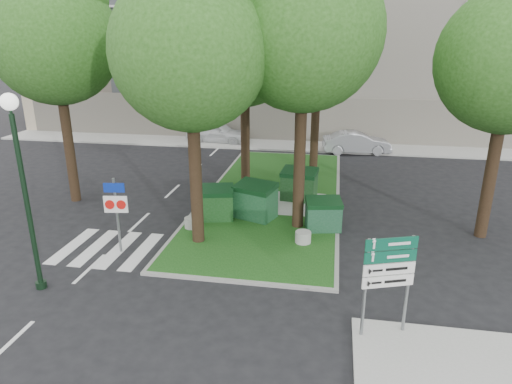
% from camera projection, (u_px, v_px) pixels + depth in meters
% --- Properties ---
extents(ground, '(120.00, 120.00, 0.00)m').
position_uv_depth(ground, '(222.00, 280.00, 14.38)').
color(ground, black).
rests_on(ground, ground).
extents(median_island, '(6.00, 16.00, 0.12)m').
position_uv_depth(median_island, '(272.00, 196.00, 21.73)').
color(median_island, '#154112').
rests_on(median_island, ground).
extents(median_kerb, '(6.30, 16.30, 0.10)m').
position_uv_depth(median_kerb, '(272.00, 196.00, 21.73)').
color(median_kerb, gray).
rests_on(median_kerb, ground).
extents(sidewalk_corner, '(5.00, 4.00, 0.12)m').
position_uv_depth(sidewalk_corner, '(469.00, 384.00, 10.05)').
color(sidewalk_corner, '#999993').
rests_on(sidewalk_corner, ground).
extents(building_sidewalk, '(42.00, 3.00, 0.12)m').
position_uv_depth(building_sidewalk, '(286.00, 145.00, 31.58)').
color(building_sidewalk, '#999993').
rests_on(building_sidewalk, ground).
extents(zebra_crossing, '(5.00, 3.00, 0.01)m').
position_uv_depth(zebra_crossing, '(130.00, 250.00, 16.39)').
color(zebra_crossing, silver).
rests_on(zebra_crossing, ground).
extents(apartment_building, '(41.00, 12.00, 16.00)m').
position_uv_depth(apartment_building, '(299.00, 25.00, 35.95)').
color(apartment_building, beige).
rests_on(apartment_building, ground).
extents(tree_median_near_left, '(5.20, 5.20, 10.53)m').
position_uv_depth(tree_median_near_left, '(192.00, 35.00, 14.60)').
color(tree_median_near_left, black).
rests_on(tree_median_near_left, ground).
extents(tree_median_near_right, '(5.60, 5.60, 11.46)m').
position_uv_depth(tree_median_near_right, '(307.00, 15.00, 15.67)').
color(tree_median_near_right, black).
rests_on(tree_median_near_right, ground).
extents(tree_median_mid, '(4.80, 4.80, 9.99)m').
position_uv_depth(tree_median_mid, '(247.00, 43.00, 20.67)').
color(tree_median_mid, black).
rests_on(tree_median_mid, ground).
extents(tree_median_far, '(5.80, 5.80, 11.93)m').
position_uv_depth(tree_median_far, '(322.00, 13.00, 22.50)').
color(tree_median_far, black).
rests_on(tree_median_far, ground).
extents(tree_street_left, '(5.40, 5.40, 11.00)m').
position_uv_depth(tree_street_left, '(55.00, 27.00, 18.88)').
color(tree_street_left, black).
rests_on(tree_street_left, ground).
extents(dumpster_a, '(1.69, 1.35, 1.39)m').
position_uv_depth(dumpster_a, '(215.00, 203.00, 18.74)').
color(dumpster_a, '#0F3810').
rests_on(dumpster_a, median_island).
extents(dumpster_b, '(1.93, 1.65, 1.52)m').
position_uv_depth(dumpster_b, '(255.00, 201.00, 18.81)').
color(dumpster_b, '#134322').
rests_on(dumpster_b, median_island).
extents(dumpster_c, '(1.74, 1.33, 1.48)m').
position_uv_depth(dumpster_c, '(299.00, 185.00, 20.88)').
color(dumpster_c, black).
rests_on(dumpster_c, median_island).
extents(dumpster_d, '(1.52, 1.20, 1.27)m').
position_uv_depth(dumpster_d, '(323.00, 214.00, 17.71)').
color(dumpster_d, '#123D24').
rests_on(dumpster_d, median_island).
extents(bollard_left, '(0.57, 0.57, 0.41)m').
position_uv_depth(bollard_left, '(192.00, 223.00, 17.97)').
color(bollard_left, '#9D9D98').
rests_on(bollard_left, median_island).
extents(bollard_right, '(0.58, 0.58, 0.42)m').
position_uv_depth(bollard_right, '(303.00, 237.00, 16.68)').
color(bollard_right, '#959691').
rests_on(bollard_right, median_island).
extents(bollard_mid, '(0.63, 0.63, 0.45)m').
position_uv_depth(bollard_mid, '(254.00, 213.00, 18.90)').
color(bollard_mid, gray).
rests_on(bollard_mid, median_island).
extents(litter_bin, '(0.35, 0.35, 0.62)m').
position_uv_depth(litter_bin, '(307.00, 185.00, 22.13)').
color(litter_bin, yellow).
rests_on(litter_bin, median_island).
extents(street_lamp, '(0.47, 0.47, 5.89)m').
position_uv_depth(street_lamp, '(21.00, 172.00, 12.77)').
color(street_lamp, black).
rests_on(street_lamp, ground).
extents(traffic_sign_pole, '(0.82, 0.17, 2.75)m').
position_uv_depth(traffic_sign_pole, '(116.00, 205.00, 15.73)').
color(traffic_sign_pole, slate).
rests_on(traffic_sign_pole, ground).
extents(directional_sign, '(1.27, 0.48, 2.66)m').
position_uv_depth(directional_sign, '(388.00, 271.00, 11.13)').
color(directional_sign, slate).
rests_on(directional_sign, sidewalk_corner).
extents(car_white, '(4.59, 2.23, 1.51)m').
position_uv_depth(car_white, '(217.00, 132.00, 32.44)').
color(car_white, silver).
rests_on(car_white, ground).
extents(car_silver, '(4.47, 2.08, 1.42)m').
position_uv_depth(car_silver, '(357.00, 143.00, 29.50)').
color(car_silver, '#9FA0A7').
rests_on(car_silver, ground).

